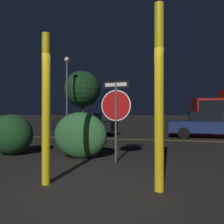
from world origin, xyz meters
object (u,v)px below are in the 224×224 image
Objects in this scene: street_lamp at (67,83)px; stop_sign at (116,106)px; tree_0 at (82,89)px; hedge_bush_1 at (11,134)px; passing_car_2 at (84,124)px; yellow_pole_left at (46,109)px; yellow_pole_right at (159,97)px; passing_car_3 at (206,125)px; hedge_bush_2 at (80,135)px.

stop_sign is at bearing -59.60° from street_lamp.
hedge_bush_1 is at bearing -79.12° from tree_0.
passing_car_2 is 8.47m from tree_0.
yellow_pole_left is 0.48× the size of street_lamp.
tree_0 is (-2.64, 13.76, 3.01)m from hedge_bush_1.
yellow_pole_left is 0.88× the size of yellow_pole_right.
passing_car_3 is 0.78× the size of tree_0.
hedge_bush_1 is 0.34× the size of passing_car_3.
yellow_pole_left is 1.75× the size of hedge_bush_2.
stop_sign is 2.40m from yellow_pole_right.
street_lamp is at bearing 104.96° from hedge_bush_1.
passing_car_2 reaches higher than hedge_bush_1.
yellow_pole_right reaches higher than passing_car_2.
passing_car_2 is 0.75× the size of tree_0.
hedge_bush_1 is at bearing 153.70° from yellow_pole_right.
hedge_bush_2 is (-0.23, 2.42, -0.76)m from yellow_pole_left.
tree_0 is (-5.28, 16.21, 2.22)m from yellow_pole_left.
yellow_pole_right is at bearing -13.42° from passing_car_3.
street_lamp is at bearing -93.73° from tree_0.
passing_car_2 is 6.17m from street_lamp.
passing_car_2 is 7.04m from passing_car_3.
stop_sign is 7.49m from passing_car_2.
hedge_bush_2 reaches higher than passing_car_2.
passing_car_2 is at bearing 123.66° from stop_sign.
yellow_pole_left is 0.68× the size of passing_car_3.
yellow_pole_left reaches higher than stop_sign.
stop_sign is 7.89m from passing_car_3.
passing_car_2 is (-2.42, 8.83, -0.77)m from yellow_pole_left.
yellow_pole_right is 0.61× the size of tree_0.
yellow_pole_left reaches higher than hedge_bush_1.
street_lamp is at bearing 38.77° from passing_car_2.
hedge_bush_2 is at bearing -158.07° from passing_car_2.
passing_car_2 is (-3.34, 6.65, -0.89)m from stop_sign.
hedge_bush_2 is 0.30× the size of tree_0.
yellow_pole_right is (2.12, 0.10, 0.20)m from yellow_pole_left.
hedge_bush_1 is 11.49m from street_lamp.
yellow_pole_right is at bearing 2.83° from yellow_pole_left.
tree_0 reaches higher than yellow_pole_left.
yellow_pole_left is at bearing -105.87° from stop_sign.
street_lamp is at bearing 112.71° from yellow_pole_left.
hedge_bush_2 is 12.33m from street_lamp.
hedge_bush_2 is at bearing -69.86° from tree_0.
stop_sign is at bearing -66.14° from tree_0.
hedge_bush_2 is at bearing 175.24° from stop_sign.
street_lamp is (-2.85, 10.65, 3.23)m from hedge_bush_1.
street_lamp is (-3.07, 4.28, 3.22)m from passing_car_2.
tree_0 is at bearing 24.32° from passing_car_2.
stop_sign is 0.42× the size of tree_0.
street_lamp is 1.11× the size of tree_0.
street_lamp is at bearing 116.21° from hedge_bush_2.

